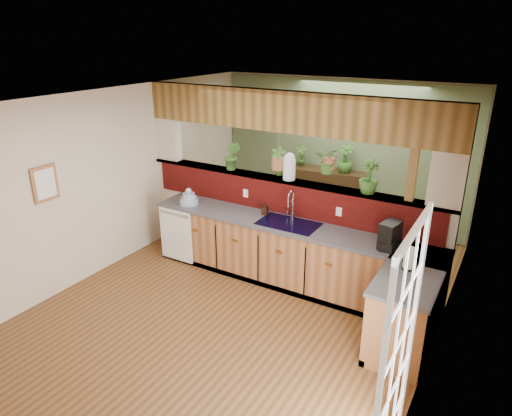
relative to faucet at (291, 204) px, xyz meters
The scene contains 28 objects.
ground 1.61m from the faucet, 100.30° to the right, with size 4.60×7.00×0.01m, color brown.
ceiling 1.87m from the faucet, 100.30° to the right, with size 4.60×7.00×0.01m, color brown.
wall_back 2.38m from the faucet, 94.98° to the left, with size 4.60×0.02×2.60m, color beige.
wall_left 2.76m from the faucet, 155.64° to the right, with size 0.02×7.00×2.60m, color beige.
wall_right 2.39m from the faucet, 28.46° to the right, with size 0.02×7.00×2.60m, color beige.
pass_through_partition 0.28m from the faucet, 129.68° to the left, with size 4.60×0.21×2.60m.
pass_through_ledge 0.38m from the faucet, 133.77° to the left, with size 4.60×0.21×0.04m, color brown.
header_beam 1.23m from the faucet, 133.77° to the left, with size 4.60×0.15×0.55m, color brown.
sage_backwall 2.36m from the faucet, 95.02° to the left, with size 4.55×0.02×2.55m, color #576C4A.
countertop 0.96m from the faucet, 22.87° to the right, with size 4.14×1.52×0.90m.
dishwasher 1.88m from the faucet, 164.36° to the right, with size 0.58×0.03×0.82m.
navy_sink 0.35m from the faucet, 74.66° to the right, with size 0.82×0.50×0.18m.
french_door 3.19m from the faucet, 49.71° to the right, with size 0.06×1.02×2.16m, color white.
framed_print 3.17m from the faucet, 142.02° to the right, with size 0.04×0.35×0.45m.
faucet is the anchor object (origin of this frame).
dish_stack 1.61m from the faucet, behind, with size 0.29×0.29×0.25m.
soap_dispenser 0.42m from the faucet, behind, with size 0.08×0.08×0.18m, color #331D12.
coffee_maker 1.43m from the faucet, ahead, with size 0.18×0.30×0.33m.
paper_towel 1.84m from the faucet, 19.91° to the right, with size 0.13×0.13×0.28m.
glass_jar 0.53m from the faucet, 125.25° to the left, with size 0.17×0.17×0.38m.
ledge_plant_left 1.21m from the faucet, 168.87° to the left, with size 0.24×0.19×0.43m, color #2F5A1F.
ledge_plant_right 1.11m from the faucet, 12.47° to the left, with size 0.24×0.24×0.43m, color #2F5A1F.
hanging_plant_a 0.74m from the faucet, 146.41° to the left, with size 0.23×0.19×0.54m.
hanging_plant_b 0.91m from the faucet, 26.84° to the left, with size 0.32×0.28×0.47m.
shelving_console 2.24m from the faucet, 101.09° to the left, with size 1.57×0.42×1.05m, color black.
shelf_plant_a 2.28m from the faucet, 111.98° to the left, with size 0.20×0.14×0.38m, color #2F5A1F.
shelf_plant_b 2.12m from the faucet, 90.44° to the left, with size 0.27×0.27×0.49m, color #2F5A1F.
floor_plant 1.60m from the faucet, 52.72° to the left, with size 0.71×0.62×0.79m, color #2F5A1F.
Camera 1 is at (2.75, -4.12, 3.32)m, focal length 32.00 mm.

